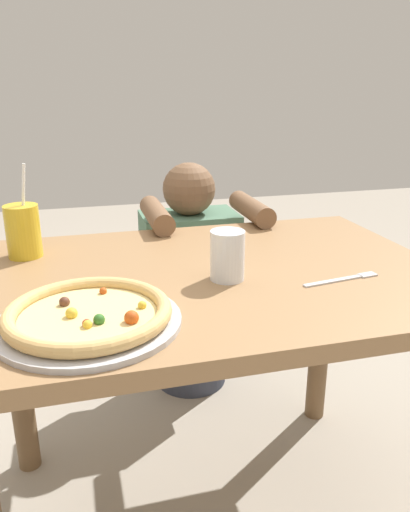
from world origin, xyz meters
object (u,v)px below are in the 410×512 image
object	(u,v)px
fork	(344,279)
water_cup_clear	(227,255)
drink_cup_colored	(23,231)
diner_seated	(191,287)
pizza_near	(89,316)

from	to	relation	value
fork	water_cup_clear	bearing A→B (deg)	163.88
drink_cup_colored	diner_seated	bearing A→B (deg)	38.19
pizza_near	fork	distance (m)	0.60
water_cup_clear	drink_cup_colored	bearing A→B (deg)	147.84
fork	diner_seated	size ratio (longest dim) A/B	0.22
pizza_near	drink_cup_colored	world-z (taller)	drink_cup_colored
drink_cup_colored	water_cup_clear	distance (m)	0.56
pizza_near	water_cup_clear	size ratio (longest dim) A/B	3.01
drink_cup_colored	water_cup_clear	xyz separation A→B (m)	(0.47, -0.30, -0.01)
pizza_near	water_cup_clear	world-z (taller)	water_cup_clear
water_cup_clear	diner_seated	bearing A→B (deg)	83.50
drink_cup_colored	fork	distance (m)	0.83
drink_cup_colored	diner_seated	size ratio (longest dim) A/B	0.27
water_cup_clear	diner_seated	distance (m)	0.83
drink_cup_colored	fork	xyz separation A→B (m)	(0.74, -0.37, -0.07)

